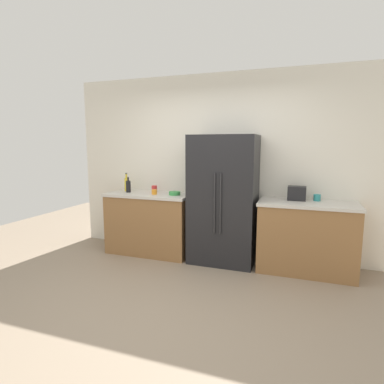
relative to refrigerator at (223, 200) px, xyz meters
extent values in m
plane|color=gray|center=(-0.20, -1.41, -0.89)|extent=(9.24, 9.24, 0.00)
cube|color=silver|center=(-0.20, 0.38, 0.45)|extent=(4.62, 0.10, 2.69)
cube|color=olive|center=(-1.15, 0.01, -0.45)|extent=(1.27, 0.61, 0.89)
cube|color=beige|center=(-1.15, 0.01, 0.01)|extent=(1.30, 0.64, 0.04)
cube|color=olive|center=(1.12, 0.01, -0.45)|extent=(1.21, 0.61, 0.89)
cube|color=beige|center=(1.12, 0.01, 0.01)|extent=(1.24, 0.64, 0.04)
cube|color=black|center=(0.00, 0.00, 0.00)|extent=(0.91, 0.61, 1.79)
cylinder|color=#262628|center=(-0.04, -0.32, 0.00)|extent=(0.02, 0.02, 0.80)
cylinder|color=#262628|center=(0.04, -0.32, 0.00)|extent=(0.02, 0.02, 0.80)
cube|color=black|center=(0.97, 0.11, 0.12)|extent=(0.23, 0.16, 0.19)
cylinder|color=black|center=(-1.51, -0.01, 0.12)|extent=(0.07, 0.07, 0.18)
cylinder|color=black|center=(-1.51, -0.01, 0.23)|extent=(0.03, 0.03, 0.04)
cylinder|color=#333338|center=(-1.51, -0.01, 0.26)|extent=(0.03, 0.03, 0.02)
cylinder|color=yellow|center=(-1.61, 0.10, 0.13)|extent=(0.06, 0.06, 0.20)
cylinder|color=yellow|center=(-1.61, 0.10, 0.27)|extent=(0.03, 0.03, 0.07)
cylinder|color=#333338|center=(-1.61, 0.10, 0.31)|extent=(0.03, 0.03, 0.02)
cylinder|color=teal|center=(1.22, 0.15, 0.07)|extent=(0.09, 0.09, 0.09)
cylinder|color=orange|center=(-1.03, -0.08, 0.07)|extent=(0.08, 0.08, 0.07)
cylinder|color=red|center=(-1.14, 0.15, 0.08)|extent=(0.09, 0.09, 0.10)
cylinder|color=green|center=(-0.73, -0.02, 0.06)|extent=(0.17, 0.17, 0.05)
camera|label=1|loc=(1.03, -4.24, 0.76)|focal=29.48mm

